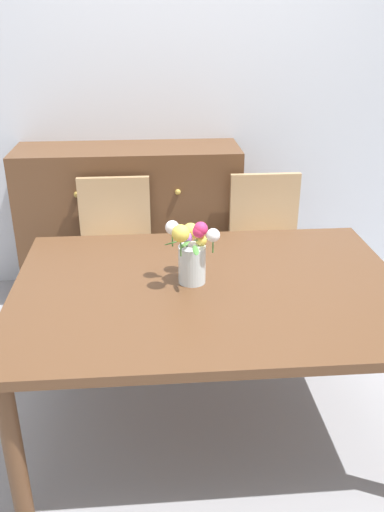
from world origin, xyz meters
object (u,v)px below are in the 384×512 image
(dining_table, at_px, (209,300))
(flower_vase, at_px, (192,251))
(chair_right, at_px, (266,240))
(dresser, at_px, (131,223))
(chair_left, at_px, (116,245))

(dining_table, height_order, flower_vase, flower_vase)
(chair_right, bearing_deg, dresser, -25.89)
(chair_left, xyz_separation_m, flower_vase, (0.38, -0.89, 0.35))
(chair_right, relative_size, flower_vase, 3.11)
(dresser, bearing_deg, dining_table, -74.42)
(chair_left, relative_size, flower_vase, 3.11)
(dining_table, relative_size, dresser, 1.18)
(dining_table, height_order, dresser, dresser)
(chair_left, distance_m, chair_right, 0.90)
(chair_left, distance_m, dresser, 0.41)
(dresser, relative_size, flower_vase, 4.86)
(chair_right, bearing_deg, flower_vase, 59.64)
(chair_right, bearing_deg, chair_left, 0.00)
(chair_right, bearing_deg, dining_table, 64.21)
(dining_table, bearing_deg, chair_left, 115.79)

